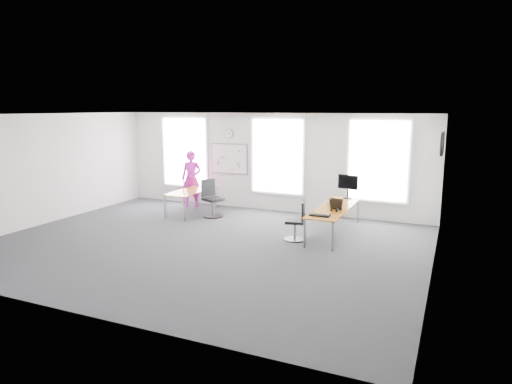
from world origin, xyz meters
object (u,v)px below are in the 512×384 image
at_px(person, 191,179).
at_px(keyboard, 320,216).
at_px(headphones, 334,210).
at_px(monitor, 348,184).
at_px(chair_left, 212,200).
at_px(chair_right, 297,223).
at_px(desk_right, 334,209).
at_px(desk_left, 191,192).

relative_size(person, keyboard, 3.68).
bearing_deg(headphones, monitor, 102.48).
height_order(chair_left, person, person).
height_order(keyboard, headphones, headphones).
relative_size(chair_right, headphones, 5.18).
distance_m(chair_left, person, 1.64).
xyz_separation_m(chair_right, monitor, (0.73, 2.10, 0.68)).
bearing_deg(chair_left, monitor, -56.11).
xyz_separation_m(desk_right, headphones, (0.12, -0.51, 0.10)).
xyz_separation_m(desk_right, desk_left, (-4.53, 0.58, -0.01)).
xyz_separation_m(desk_left, monitor, (4.59, 0.65, 0.45)).
distance_m(desk_right, chair_right, 1.13).
xyz_separation_m(desk_right, person, (-5.03, 1.40, 0.25)).
height_order(person, keyboard, person).
bearing_deg(keyboard, person, 157.88).
height_order(person, monitor, person).
bearing_deg(desk_right, chair_right, -127.59).
height_order(desk_left, headphones, headphones).
bearing_deg(person, chair_right, -41.76).
xyz_separation_m(desk_right, monitor, (0.05, 1.23, 0.44)).
xyz_separation_m(desk_right, keyboard, (-0.06, -1.09, 0.06)).
distance_m(chair_right, chair_left, 3.36).
distance_m(person, headphones, 5.49).
bearing_deg(chair_right, desk_left, -122.72).
distance_m(desk_left, person, 0.99).
bearing_deg(desk_right, headphones, -77.16).
bearing_deg(desk_left, monitor, 8.06).
bearing_deg(headphones, person, 170.03).
bearing_deg(headphones, keyboard, -97.03).
height_order(desk_right, keyboard, keyboard).
height_order(desk_left, person, person).
distance_m(person, monitor, 5.09).
relative_size(desk_left, chair_left, 1.76).
relative_size(desk_right, chair_left, 2.63).
bearing_deg(keyboard, headphones, 77.02).
bearing_deg(chair_right, monitor, 148.82).
bearing_deg(desk_right, chair_left, 173.21).
bearing_deg(keyboard, desk_left, 164.06).
bearing_deg(chair_left, headphones, -81.57).
xyz_separation_m(desk_left, headphones, (4.65, -1.09, 0.11)).
relative_size(chair_right, keyboard, 1.95).
bearing_deg(chair_right, headphones, 102.71).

